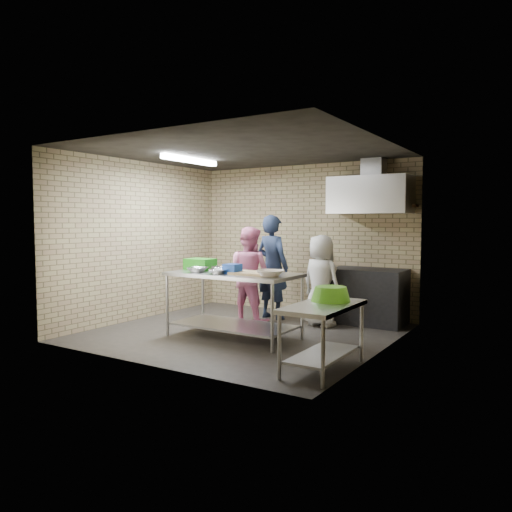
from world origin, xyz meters
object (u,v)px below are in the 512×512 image
Objects in this scene: bottle_red at (377,200)px; man_navy at (272,267)px; woman_pink at (249,274)px; side_counter at (323,337)px; stove at (368,296)px; prep_table at (234,305)px; blue_tub at (232,269)px; woman_white at (321,281)px; green_crate at (200,264)px; green_basin at (331,294)px.

man_navy is at bearing -156.67° from bottle_red.
man_navy is 1.13× the size of woman_pink.
woman_pink reaches higher than side_counter.
side_counter is at bearing -80.71° from stove.
prep_table is 0.55m from blue_tub.
bottle_red reaches higher than woman_white.
bottle_red is (1.35, 2.22, 1.56)m from prep_table.
green_crate is at bearing 170.27° from prep_table.
green_crate is at bearing 83.03° from man_navy.
man_navy is (0.45, 1.41, -0.13)m from green_crate.
green_crate is at bearing 165.25° from green_basin.
prep_table is 9.00× the size of blue_tub.
woman_white is (0.97, -0.13, -0.16)m from man_navy.
green_basin is at bearing -82.10° from bottle_red.
man_navy is (-1.59, -0.69, -1.14)m from bottle_red.
green_crate reaches higher than side_counter.
stove is 1.60m from bottle_red.
side_counter is at bearing -82.38° from bottle_red.
prep_table is 1.05× the size of man_navy.
prep_table is 1.84m from green_basin.
blue_tub is 0.14× the size of woman_white.
bottle_red is 0.10× the size of man_navy.
blue_tub is at bearing -16.35° from green_crate.
stove is at bearing 99.76° from green_basin.
man_navy is at bearing 72.19° from green_crate.
stove is at bearing 59.04° from blue_tub.
woman_white is at bearing 42.11° from green_crate.
man_navy is (-1.99, 2.30, 0.52)m from side_counter.
blue_tub is 1.66m from man_navy.
woman_pink reaches higher than green_crate.
woman_pink is (-1.74, -0.89, 0.34)m from stove.
side_counter is 0.82× the size of woman_white.
side_counter is at bearing 141.73° from man_navy.
woman_white reaches higher than side_counter.
man_navy reaches higher than stove.
stove is 0.82× the size of woman_white.
prep_table is 1.57× the size of side_counter.
man_navy reaches higher than side_counter.
blue_tub is at bearing 158.49° from side_counter.
woman_white is at bearing 115.20° from side_counter.
blue_tub is at bearing -63.43° from prep_table.
stove is (1.30, 1.98, -0.02)m from prep_table.
side_counter is 2.87× the size of green_crate.
blue_tub is 1.16× the size of bottle_red.
woman_white is (0.67, 1.51, -0.28)m from blue_tub.
man_navy is (-1.97, 2.05, 0.06)m from green_basin.
stove is 0.67× the size of man_navy.
woman_white reaches higher than green_crate.
prep_table is 3.03m from bottle_red.
green_crate is at bearing 76.32° from woman_pink.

